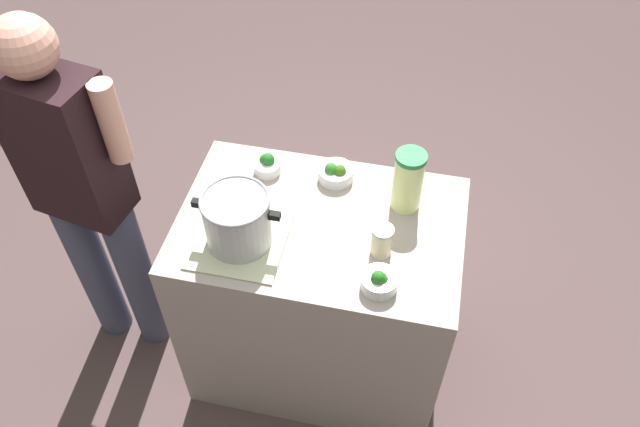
% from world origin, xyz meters
% --- Properties ---
extents(ground_plane, '(8.00, 8.00, 0.00)m').
position_xyz_m(ground_plane, '(0.00, 0.00, 0.00)').
color(ground_plane, brown).
extents(counter_slab, '(1.01, 0.67, 0.91)m').
position_xyz_m(counter_slab, '(0.00, 0.00, 0.46)').
color(counter_slab, '#A4978F').
rests_on(counter_slab, ground_plane).
extents(dish_cloth, '(0.31, 0.32, 0.01)m').
position_xyz_m(dish_cloth, '(0.25, 0.14, 0.92)').
color(dish_cloth, beige).
rests_on(dish_cloth, counter_slab).
extents(cooking_pot, '(0.30, 0.23, 0.20)m').
position_xyz_m(cooking_pot, '(0.25, 0.14, 1.03)').
color(cooking_pot, '#B7B7BC').
rests_on(cooking_pot, dish_cloth).
extents(lemonade_pitcher, '(0.11, 0.11, 0.24)m').
position_xyz_m(lemonade_pitcher, '(-0.28, -0.15, 1.04)').
color(lemonade_pitcher, '#E1F195').
rests_on(lemonade_pitcher, counter_slab).
extents(mason_jar, '(0.07, 0.07, 0.12)m').
position_xyz_m(mason_jar, '(-0.23, 0.08, 0.97)').
color(mason_jar, beige).
rests_on(mason_jar, counter_slab).
extents(broccoli_bowl_front, '(0.10, 0.10, 0.08)m').
position_xyz_m(broccoli_bowl_front, '(0.25, -0.22, 0.94)').
color(broccoli_bowl_front, silver).
rests_on(broccoli_bowl_front, counter_slab).
extents(broccoli_bowl_center, '(0.13, 0.13, 0.08)m').
position_xyz_m(broccoli_bowl_center, '(-0.01, -0.23, 0.95)').
color(broccoli_bowl_center, silver).
rests_on(broccoli_bowl_center, counter_slab).
extents(broccoli_bowl_back, '(0.12, 0.12, 0.08)m').
position_xyz_m(broccoli_bowl_back, '(-0.24, 0.23, 0.95)').
color(broccoli_bowl_back, silver).
rests_on(broccoli_bowl_back, counter_slab).
extents(person_cook, '(0.50, 0.26, 1.64)m').
position_xyz_m(person_cook, '(0.88, 0.04, 0.91)').
color(person_cook, '#464962').
rests_on(person_cook, ground_plane).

